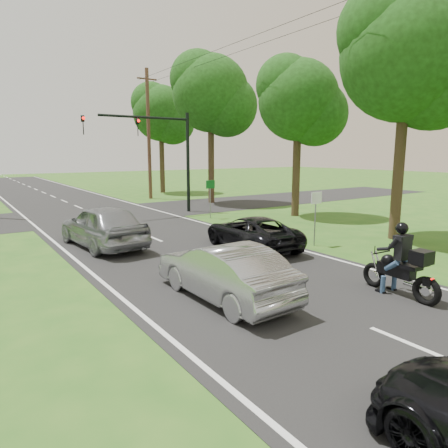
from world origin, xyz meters
The scene contains 15 objects.
ground centered at (0.00, 0.00, 0.00)m, with size 140.00×140.00×0.00m, color #2A5A19.
road centered at (0.00, 10.00, 0.01)m, with size 8.00×100.00×0.01m, color black.
cross_road centered at (0.00, 16.00, 0.01)m, with size 60.00×7.00×0.01m, color black.
motorcycle_rider centered at (2.27, -2.23, 0.76)m, with size 0.64×2.25×1.94m.
dark_suv centered at (2.32, 4.00, 0.63)m, with size 2.06×4.46×1.24m, color black.
silver_sedan centered at (-1.57, 0.17, 0.72)m, with size 1.49×4.28×1.41m, color #9E9FA3.
silver_suv centered at (-2.27, 7.50, 0.84)m, with size 1.97×4.89×1.66m, color gray.
traffic_signal centered at (3.34, 14.00, 4.14)m, with size 6.38×0.44×6.00m.
utility_pole_far centered at (6.20, 22.00, 5.08)m, with size 1.60×0.28×10.00m.
sign_white centered at (4.70, 2.98, 1.60)m, with size 0.55×0.07×2.12m.
sign_green centered at (4.90, 10.98, 1.60)m, with size 0.55×0.07×2.12m.
tree_row_b centered at (8.79, 1.76, 7.13)m, with size 5.60×5.43×10.06m.
tree_row_c centered at (9.75, 8.80, 6.23)m, with size 4.80×4.65×8.76m.
tree_row_d centered at (9.10, 16.76, 7.43)m, with size 5.76×5.58×10.45m.
tree_row_e centered at (9.48, 25.78, 6.83)m, with size 5.28×5.12×9.61m.
Camera 1 is at (-6.96, -7.72, 3.62)m, focal length 32.00 mm.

